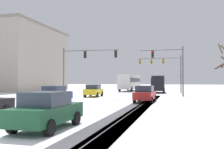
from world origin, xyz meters
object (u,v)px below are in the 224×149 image
Objects in this scene: traffic_signal_far_right at (163,65)px; car_dark_green_fifth at (47,110)px; car_red_second at (145,94)px; car_blue_third at (55,94)px; traffic_signal_near_right at (171,63)px; traffic_signal_near_left at (83,61)px; office_building_far_left_block at (3,59)px; car_yellow_cab_lead at (94,91)px; bus_oncoming at (130,81)px; box_truck_delivery at (158,83)px.

traffic_signal_far_right is 1.83× the size of car_dark_green_fifth.
car_red_second is 8.71m from car_blue_third.
traffic_signal_far_right is 1.16× the size of traffic_signal_near_right.
traffic_signal_near_left reaches higher than car_blue_third.
traffic_signal_far_right is 36.46m from office_building_far_left_block.
traffic_signal_near_right is (11.32, 1.80, -0.31)m from traffic_signal_near_left.
traffic_signal_near_right is 1.56× the size of car_yellow_cab_lead.
traffic_signal_far_right is 20.73m from car_red_second.
office_building_far_left_block is (-36.06, 4.90, 2.23)m from traffic_signal_far_right.
car_blue_third is 1.02× the size of car_dark_green_fifth.
bus_oncoming is at bearing 134.05° from traffic_signal_far_right.
bus_oncoming is (-7.24, 7.48, -2.85)m from traffic_signal_far_right.
traffic_signal_far_right and traffic_signal_near_right have the same top height.
traffic_signal_far_right reaches higher than box_truck_delivery.
office_building_far_left_block reaches higher than traffic_signal_near_right.
traffic_signal_near_right is at bearing 74.02° from car_red_second.
traffic_signal_near_left is at bearing 94.56° from car_blue_third.
car_red_second is (7.63, -7.13, 0.00)m from car_yellow_cab_lead.
car_dark_green_fifth is at bearing -73.34° from traffic_signal_near_left.
traffic_signal_near_right is 0.59× the size of bus_oncoming.
car_dark_green_fifth is 0.18× the size of office_building_far_left_block.
car_yellow_cab_lead is 0.38× the size of bus_oncoming.
car_blue_third is 0.38× the size of bus_oncoming.
car_dark_green_fifth is at bearing -64.77° from car_blue_third.
traffic_signal_far_right is 1.01× the size of box_truck_delivery.
traffic_signal_near_left is 0.68× the size of bus_oncoming.
box_truck_delivery is at bearing 62.27° from car_yellow_cab_lead.
office_building_far_left_block is at bearing 144.39° from car_red_second.
car_red_second is 43.77m from office_building_far_left_block.
car_dark_green_fifth is at bearing -76.95° from car_yellow_cab_lead.
traffic_signal_far_right is 1.80× the size of car_blue_third.
bus_oncoming reaches higher than car_dark_green_fifth.
bus_oncoming is at bearing 134.73° from box_truck_delivery.
traffic_signal_near_right is 9.35m from car_red_second.
bus_oncoming is 8.95m from box_truck_delivery.
traffic_signal_far_right is 16.18m from car_yellow_cab_lead.
traffic_signal_far_right is at bearing -45.95° from bus_oncoming.
bus_oncoming is (1.23, 20.67, 1.18)m from car_yellow_cab_lead.
traffic_signal_far_right is at bearing -50.09° from box_truck_delivery.
car_yellow_cab_lead is at bearing -117.73° from box_truck_delivery.
traffic_signal_near_right is at bearing 78.21° from car_dark_green_fifth.
car_dark_green_fifth is (-4.88, -23.35, -3.58)m from traffic_signal_near_right.
traffic_signal_near_right is 1.58× the size of car_dark_green_fifth.
car_red_second is 28.56m from bus_oncoming.
traffic_signal_far_right is 0.99× the size of traffic_signal_near_left.
box_truck_delivery is at bearing 71.68° from car_blue_third.
traffic_signal_far_right is at bearing 57.29° from car_yellow_cab_lead.
car_red_second is 0.99× the size of car_blue_third.
traffic_signal_near_left is 1.82× the size of car_yellow_cab_lead.
box_truck_delivery is (-0.11, 21.45, 0.82)m from car_red_second.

